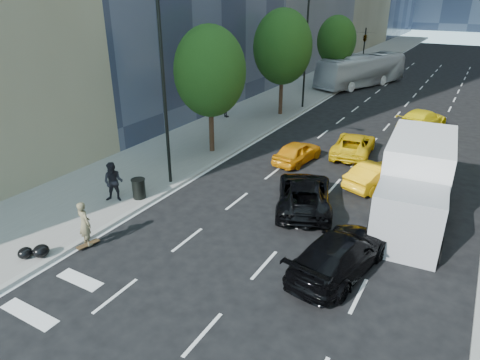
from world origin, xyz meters
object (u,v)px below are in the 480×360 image
Objects in this scene: city_bus at (361,70)px; skateboarder at (85,226)px; trash_can at (139,189)px; black_sedan_lincoln at (304,193)px; black_sedan_mercedes at (340,254)px; box_truck at (415,182)px.

skateboarder is at bearing -69.42° from city_bus.
trash_can is at bearing -71.37° from city_bus.
black_sedan_lincoln is 1.01× the size of black_sedan_mercedes.
box_truck is (4.47, 1.37, 1.06)m from black_sedan_lincoln.
box_truck is 8.12× the size of trash_can.
skateboarder is 1.99× the size of trash_can.
box_truck reaches higher than skateboarder.
city_bus is at bearing 86.78° from trash_can.
black_sedan_mercedes reaches higher than black_sedan_lincoln.
trash_can is at bearing -64.00° from skateboarder.
city_bus reaches higher than skateboarder.
box_truck reaches higher than black_sedan_mercedes.
trash_can is (-1.00, 4.10, -0.30)m from skateboarder.
black_sedan_mercedes is (9.07, 3.35, -0.18)m from skateboarder.
city_bus is (0.80, 36.05, 0.70)m from skateboarder.
box_truck is (9.77, -27.33, 0.15)m from city_bus.
city_bus reaches higher than black_sedan_mercedes.
black_sedan_mercedes is 0.68× the size of box_truck.
box_truck is at bearing 175.47° from black_sedan_lincoln.
skateboarder is at bearing 30.07° from black_sedan_mercedes.
trash_can is (-1.80, -31.95, -1.01)m from city_bus.
box_truck is at bearing 21.77° from trash_can.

